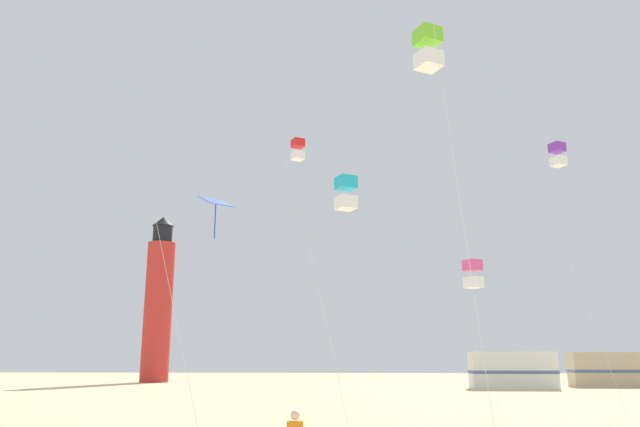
% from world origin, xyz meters
% --- Properties ---
extents(kite_box_violet, '(2.94, 2.11, 12.41)m').
position_xyz_m(kite_box_violet, '(10.41, 22.82, 11.80)').
color(kite_box_violet, silver).
rests_on(kite_box_violet, ground).
extents(kite_box_cyan, '(2.00, 2.00, 8.28)m').
position_xyz_m(kite_box_cyan, '(0.43, 13.99, 7.69)').
color(kite_box_cyan, silver).
rests_on(kite_box_cyan, ground).
extents(kite_box_lime, '(1.61, 1.61, 10.92)m').
position_xyz_m(kite_box_lime, '(2.82, 9.11, 10.33)').
color(kite_box_lime, silver).
rests_on(kite_box_lime, ground).
extents(kite_box_scarlet, '(3.25, 2.96, 13.79)m').
position_xyz_m(kite_box_scarlet, '(-2.47, 25.08, 13.18)').
color(kite_box_scarlet, silver).
rests_on(kite_box_scarlet, ground).
extents(kite_box_rainbow, '(1.85, 1.61, 6.16)m').
position_xyz_m(kite_box_rainbow, '(5.41, 19.12, 5.58)').
color(kite_box_rainbow, silver).
rests_on(kite_box_rainbow, ground).
extents(kite_diamond_blue, '(2.57, 2.57, 7.29)m').
position_xyz_m(kite_diamond_blue, '(-3.71, 12.39, 6.82)').
color(kite_diamond_blue, silver).
rests_on(kite_diamond_blue, ground).
extents(lighthouse_distant, '(2.80, 2.80, 16.80)m').
position_xyz_m(lighthouse_distant, '(-19.98, 55.32, 7.84)').
color(lighthouse_distant, red).
rests_on(lighthouse_distant, ground).
extents(rv_van_white, '(6.45, 2.38, 2.80)m').
position_xyz_m(rv_van_white, '(12.28, 43.77, 1.39)').
color(rv_van_white, white).
rests_on(rv_van_white, ground).
extents(rv_van_tan, '(6.49, 2.49, 2.80)m').
position_xyz_m(rv_van_tan, '(21.25, 48.08, 1.39)').
color(rv_van_tan, '#C6B28C').
rests_on(rv_van_tan, ground).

